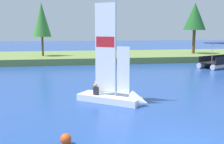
{
  "coord_description": "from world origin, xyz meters",
  "views": [
    {
      "loc": [
        -4.06,
        -8.84,
        4.22
      ],
      "look_at": [
        -0.77,
        10.51,
        1.2
      ],
      "focal_mm": 43.86,
      "sensor_mm": 36.0,
      "label": 1
    }
  ],
  "objects_px": {
    "shoreline_tree_midleft": "(42,20)",
    "pontoon_boat": "(221,61)",
    "sailboat": "(120,95)",
    "channel_buoy": "(66,139)",
    "shoreline_tree_centre": "(195,17)"
  },
  "relations": [
    {
      "from": "shoreline_tree_centre",
      "to": "sailboat",
      "type": "bearing_deg",
      "value": -124.64
    },
    {
      "from": "sailboat",
      "to": "pontoon_boat",
      "type": "height_order",
      "value": "sailboat"
    },
    {
      "from": "pontoon_boat",
      "to": "channel_buoy",
      "type": "height_order",
      "value": "pontoon_boat"
    },
    {
      "from": "shoreline_tree_centre",
      "to": "pontoon_boat",
      "type": "xyz_separation_m",
      "value": [
        -1.16,
        -9.23,
        -5.42
      ]
    },
    {
      "from": "shoreline_tree_midleft",
      "to": "pontoon_boat",
      "type": "xyz_separation_m",
      "value": [
        20.38,
        -9.04,
        -4.86
      ]
    },
    {
      "from": "channel_buoy",
      "to": "sailboat",
      "type": "bearing_deg",
      "value": 59.78
    },
    {
      "from": "channel_buoy",
      "to": "shoreline_tree_midleft",
      "type": "bearing_deg",
      "value": 96.03
    },
    {
      "from": "shoreline_tree_midleft",
      "to": "shoreline_tree_centre",
      "type": "relative_size",
      "value": 0.96
    },
    {
      "from": "sailboat",
      "to": "shoreline_tree_centre",
      "type": "bearing_deg",
      "value": 92.64
    },
    {
      "from": "pontoon_boat",
      "to": "sailboat",
      "type": "bearing_deg",
      "value": -162.12
    },
    {
      "from": "shoreline_tree_midleft",
      "to": "shoreline_tree_centre",
      "type": "distance_m",
      "value": 21.54
    },
    {
      "from": "sailboat",
      "to": "channel_buoy",
      "type": "distance_m",
      "value": 6.26
    },
    {
      "from": "sailboat",
      "to": "channel_buoy",
      "type": "relative_size",
      "value": 15.98
    },
    {
      "from": "shoreline_tree_centre",
      "to": "sailboat",
      "type": "xyz_separation_m",
      "value": [
        -15.47,
        -22.39,
        -5.65
      ]
    },
    {
      "from": "shoreline_tree_centre",
      "to": "channel_buoy",
      "type": "xyz_separation_m",
      "value": [
        -18.62,
        -27.8,
        -5.89
      ]
    }
  ]
}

